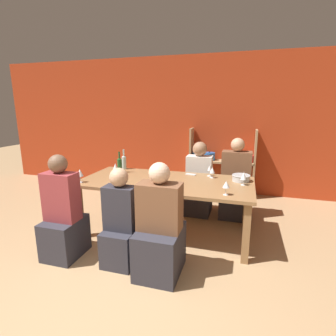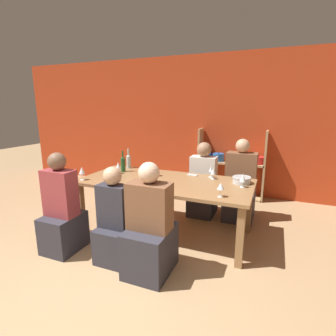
{
  "view_description": "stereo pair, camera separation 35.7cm",
  "coord_description": "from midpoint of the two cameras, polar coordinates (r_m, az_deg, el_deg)",
  "views": [
    {
      "loc": [
        1.08,
        -1.47,
        1.72
      ],
      "look_at": [
        0.1,
        1.86,
        0.9
      ],
      "focal_mm": 28.0,
      "sensor_mm": 36.0,
      "label": 1
    },
    {
      "loc": [
        1.42,
        -1.35,
        1.72
      ],
      "look_at": [
        0.1,
        1.86,
        0.9
      ],
      "focal_mm": 28.0,
      "sensor_mm": 36.0,
      "label": 2
    }
  ],
  "objects": [
    {
      "name": "person_far_a",
      "position": [
        4.25,
        17.71,
        -4.74
      ],
      "size": [
        0.45,
        0.56,
        1.25
      ],
      "rotation": [
        0.0,
        0.0,
        3.14
      ],
      "color": "#2D2D38",
      "rests_on": "ground_plane"
    },
    {
      "name": "person_far_b",
      "position": [
        4.28,
        9.98,
        -4.39
      ],
      "size": [
        0.4,
        0.5,
        1.18
      ],
      "rotation": [
        0.0,
        0.0,
        3.14
      ],
      "color": "#2D2D38",
      "rests_on": "ground_plane"
    },
    {
      "name": "wine_bottle_dark",
      "position": [
        4.0,
        -7.28,
        0.95
      ],
      "size": [
        0.07,
        0.07,
        0.32
      ],
      "color": "#1E4C23",
      "rests_on": "dining_table"
    },
    {
      "name": "wine_bottle_green",
      "position": [
        4.22,
        -6.2,
        1.59
      ],
      "size": [
        0.07,
        0.07,
        0.32
      ],
      "color": "#B2C6C1",
      "rests_on": "dining_table"
    },
    {
      "name": "person_near_a",
      "position": [
        2.79,
        -0.19,
        -14.24
      ],
      "size": [
        0.44,
        0.55,
        1.19
      ],
      "color": "#2D2D38",
      "rests_on": "ground_plane"
    },
    {
      "name": "shelf_unit",
      "position": [
        5.22,
        15.02,
        -0.72
      ],
      "size": [
        1.25,
        0.3,
        1.3
      ],
      "color": "tan",
      "rests_on": "ground_plane"
    },
    {
      "name": "dining_table",
      "position": [
        3.53,
        2.28,
        -3.99
      ],
      "size": [
        2.29,
        1.07,
        0.75
      ],
      "color": "olive",
      "rests_on": "ground_plane"
    },
    {
      "name": "wine_glass_empty_b",
      "position": [
        3.36,
        18.96,
        -2.12
      ],
      "size": [
        0.08,
        0.08,
        0.17
      ],
      "color": "white",
      "rests_on": "dining_table"
    },
    {
      "name": "wine_glass_empty_a",
      "position": [
        3.72,
        12.07,
        -0.33
      ],
      "size": [
        0.07,
        0.07,
        0.16
      ],
      "color": "white",
      "rests_on": "dining_table"
    },
    {
      "name": "mixing_bowl",
      "position": [
        3.56,
        18.54,
        -2.47
      ],
      "size": [
        0.24,
        0.24,
        0.09
      ],
      "color": "#B7BABC",
      "rests_on": "dining_table"
    },
    {
      "name": "wine_glass_red_a",
      "position": [
        2.95,
        14.84,
        -3.97
      ],
      "size": [
        0.08,
        0.08,
        0.16
      ],
      "color": "white",
      "rests_on": "dining_table"
    },
    {
      "name": "wine_glass_empty_c",
      "position": [
        3.48,
        -8.8,
        -1.17
      ],
      "size": [
        0.07,
        0.07,
        0.16
      ],
      "color": "white",
      "rests_on": "dining_table"
    },
    {
      "name": "wine_glass_empty_d",
      "position": [
        3.9,
        -8.23,
        0.51
      ],
      "size": [
        0.07,
        0.07,
        0.17
      ],
      "color": "white",
      "rests_on": "dining_table"
    },
    {
      "name": "ground_plane",
      "position": [
        2.55,
        -16.25,
        -29.74
      ],
      "size": [
        18.0,
        18.0,
        0.0
      ],
      "primitive_type": "plane",
      "color": "tan"
    },
    {
      "name": "cell_phone",
      "position": [
        3.81,
        8.01,
        -1.54
      ],
      "size": [
        0.16,
        0.09,
        0.01
      ],
      "color": "silver",
      "rests_on": "dining_table"
    },
    {
      "name": "person_near_c",
      "position": [
        3.03,
        -8.18,
        -12.48
      ],
      "size": [
        0.34,
        0.43,
        1.09
      ],
      "color": "#2D2D38",
      "rests_on": "ground_plane"
    },
    {
      "name": "wall_back_red",
      "position": [
        5.4,
        8.99,
        9.16
      ],
      "size": [
        8.8,
        0.06,
        2.7
      ],
      "color": "#B23819",
      "rests_on": "ground_plane"
    },
    {
      "name": "person_near_b",
      "position": [
        3.36,
        -19.24,
        -9.75
      ],
      "size": [
        0.38,
        0.48,
        1.21
      ],
      "color": "#2D2D38",
      "rests_on": "ground_plane"
    },
    {
      "name": "wine_glass_empty_e",
      "position": [
        3.64,
        12.6,
        -0.8
      ],
      "size": [
        0.07,
        0.07,
        0.15
      ],
      "color": "white",
      "rests_on": "dining_table"
    },
    {
      "name": "wine_glass_red_b",
      "position": [
        3.64,
        -15.61,
        -0.65
      ],
      "size": [
        0.08,
        0.08,
        0.18
      ],
      "color": "white",
      "rests_on": "dining_table"
    },
    {
      "name": "wine_glass_white_a",
      "position": [
        3.71,
        0.17,
        -0.05
      ],
      "size": [
        0.08,
        0.08,
        0.16
      ],
      "color": "white",
      "rests_on": "dining_table"
    }
  ]
}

